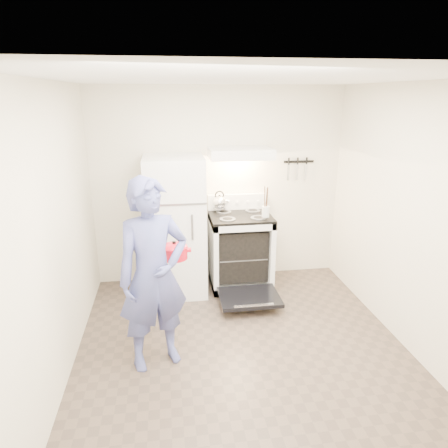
{
  "coord_description": "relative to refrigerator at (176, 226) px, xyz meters",
  "views": [
    {
      "loc": [
        -0.67,
        -3.2,
        2.38
      ],
      "look_at": [
        -0.05,
        1.0,
        1.0
      ],
      "focal_mm": 32.0,
      "sensor_mm": 36.0,
      "label": 1
    }
  ],
  "objects": [
    {
      "name": "dutch_oven",
      "position": [
        -0.04,
        -1.06,
        0.09
      ],
      "size": [
        0.32,
        0.25,
        0.22
      ],
      "primitive_type": null,
      "color": "red",
      "rests_on": "person"
    },
    {
      "name": "refrigerator",
      "position": [
        0.0,
        0.0,
        0.0
      ],
      "size": [
        0.7,
        0.7,
        1.7
      ],
      "primitive_type": "cube",
      "color": "white",
      "rests_on": "floor"
    },
    {
      "name": "oven_rack",
      "position": [
        0.81,
        0.02,
        -0.41
      ],
      "size": [
        0.6,
        0.52,
        0.01
      ],
      "primitive_type": "cube",
      "color": "slate",
      "rests_on": "stove_body"
    },
    {
      "name": "person",
      "position": [
        -0.24,
        -1.43,
        0.03
      ],
      "size": [
        0.74,
        0.61,
        1.75
      ],
      "primitive_type": "imported",
      "rotation": [
        0.0,
        0.0,
        0.35
      ],
      "color": "#3C487F",
      "rests_on": "floor"
    },
    {
      "name": "range_hood",
      "position": [
        0.81,
        0.1,
        0.86
      ],
      "size": [
        0.76,
        0.5,
        0.12
      ],
      "primitive_type": "cube",
      "color": "white",
      "rests_on": "back_wall"
    },
    {
      "name": "tea_kettle",
      "position": [
        0.57,
        0.24,
        0.23
      ],
      "size": [
        0.22,
        0.18,
        0.27
      ],
      "primitive_type": null,
      "color": "silver",
      "rests_on": "cooktop"
    },
    {
      "name": "pizza_stone",
      "position": [
        0.76,
        0.12,
        -0.4
      ],
      "size": [
        0.3,
        0.3,
        0.02
      ],
      "primitive_type": "cylinder",
      "color": "#967152",
      "rests_on": "oven_rack"
    },
    {
      "name": "stove_body",
      "position": [
        0.81,
        0.02,
        -0.39
      ],
      "size": [
        0.76,
        0.65,
        0.92
      ],
      "primitive_type": "cube",
      "color": "white",
      "rests_on": "floor"
    },
    {
      "name": "oven_door",
      "position": [
        0.81,
        -0.57,
        -0.72
      ],
      "size": [
        0.7,
        0.54,
        0.04
      ],
      "primitive_type": "cube",
      "color": "black",
      "rests_on": "floor"
    },
    {
      "name": "floor",
      "position": [
        0.58,
        -1.45,
        -0.85
      ],
      "size": [
        3.6,
        3.6,
        0.0
      ],
      "primitive_type": "plane",
      "color": "#4C3E32",
      "rests_on": "ground"
    },
    {
      "name": "cooktop",
      "position": [
        0.81,
        0.02,
        0.09
      ],
      "size": [
        0.76,
        0.65,
        0.03
      ],
      "primitive_type": "cube",
      "color": "black",
      "rests_on": "stove_body"
    },
    {
      "name": "backsplash",
      "position": [
        0.81,
        0.31,
        0.2
      ],
      "size": [
        0.76,
        0.07,
        0.2
      ],
      "primitive_type": "cube",
      "color": "white",
      "rests_on": "cooktop"
    },
    {
      "name": "back_wall",
      "position": [
        0.58,
        0.35,
        0.4
      ],
      "size": [
        3.2,
        0.02,
        2.5
      ],
      "primitive_type": "cube",
      "color": "beige",
      "rests_on": "ground"
    },
    {
      "name": "utensil_jar",
      "position": [
        1.07,
        -0.19,
        0.2
      ],
      "size": [
        0.1,
        0.1,
        0.13
      ],
      "primitive_type": "cylinder",
      "rotation": [
        0.0,
        0.0,
        -0.06
      ],
      "color": "silver",
      "rests_on": "cooktop"
    },
    {
      "name": "knife_strip",
      "position": [
        1.63,
        0.33,
        0.7
      ],
      "size": [
        0.4,
        0.02,
        0.03
      ],
      "primitive_type": "cube",
      "color": "black",
      "rests_on": "back_wall"
    }
  ]
}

